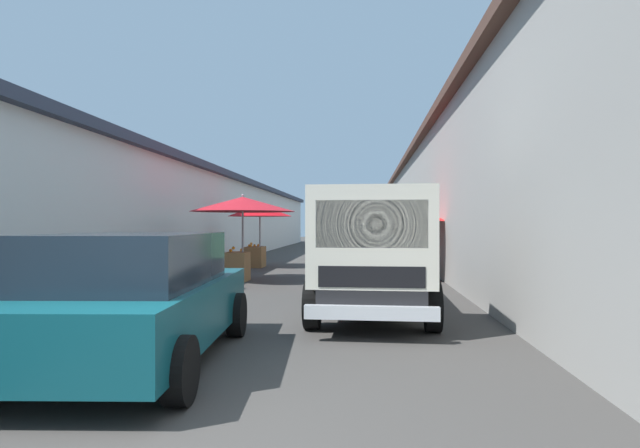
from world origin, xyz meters
TOP-DOWN VIEW (x-y plane):
  - ground at (13.50, 0.00)m, footprint 90.00×90.00m
  - building_left_whitewash at (15.75, 7.35)m, footprint 49.80×7.50m
  - building_right_concrete at (15.75, -7.35)m, footprint 49.80×7.50m
  - fruit_stall_mid_lane at (14.63, 2.07)m, footprint 2.33×2.33m
  - fruit_stall_far_left at (10.91, -2.86)m, footprint 2.34×2.34m
  - fruit_stall_far_right at (10.11, 1.59)m, footprint 2.84×2.84m
  - hatchback_car at (2.09, 0.81)m, footprint 4.02×2.15m
  - delivery_truck at (4.76, -1.84)m, footprint 4.96×2.06m
  - vendor_by_crates at (11.80, -1.49)m, footprint 0.53×0.42m
  - vendor_in_shade at (8.03, -0.68)m, footprint 0.32×0.62m
  - parked_scooter at (7.67, 1.91)m, footprint 1.69×0.42m

SIDE VIEW (x-z plane):
  - ground at x=13.50m, z-range 0.00..0.00m
  - parked_scooter at x=7.67m, z-range -0.12..1.02m
  - hatchback_car at x=2.09m, z-range 0.01..1.46m
  - vendor_by_crates at x=11.80m, z-range 0.11..1.65m
  - vendor_in_shade at x=8.03m, z-range 0.12..1.70m
  - delivery_truck at x=4.76m, z-range 0.00..2.08m
  - fruit_stall_far_left at x=10.91m, z-range 0.54..2.75m
  - fruit_stall_mid_lane at x=14.63m, z-range 0.62..2.95m
  - building_left_whitewash at x=15.75m, z-range 0.01..3.70m
  - fruit_stall_far_right at x=10.11m, z-range 0.75..3.12m
  - building_right_concrete at x=15.75m, z-range 0.01..4.88m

